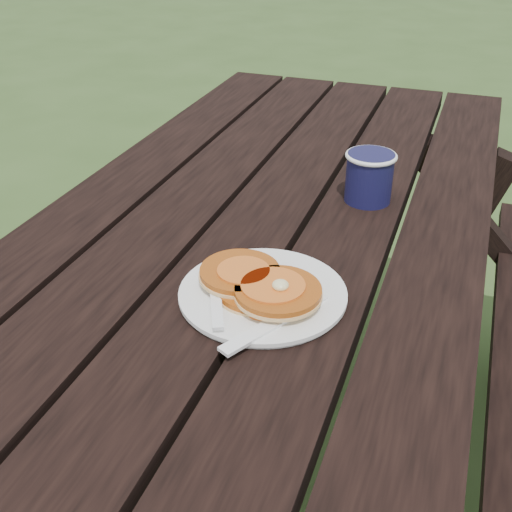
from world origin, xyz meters
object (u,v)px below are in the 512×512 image
(picnic_table, at_px, (254,397))
(coffee_cup, at_px, (370,174))
(pancake_stack, at_px, (260,285))
(plate, at_px, (263,294))

(picnic_table, relative_size, coffee_cup, 19.76)
(coffee_cup, bearing_deg, picnic_table, -133.35)
(pancake_stack, bearing_deg, picnic_table, 112.27)
(picnic_table, xyz_separation_m, plate, (0.08, -0.19, 0.39))
(picnic_table, distance_m, coffee_cup, 0.49)
(pancake_stack, xyz_separation_m, coffee_cup, (0.08, 0.36, 0.03))
(picnic_table, height_order, coffee_cup, coffee_cup)
(plate, xyz_separation_m, pancake_stack, (-0.00, -0.01, 0.02))
(picnic_table, xyz_separation_m, coffee_cup, (0.16, 0.17, 0.43))
(plate, bearing_deg, coffee_cup, 77.81)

